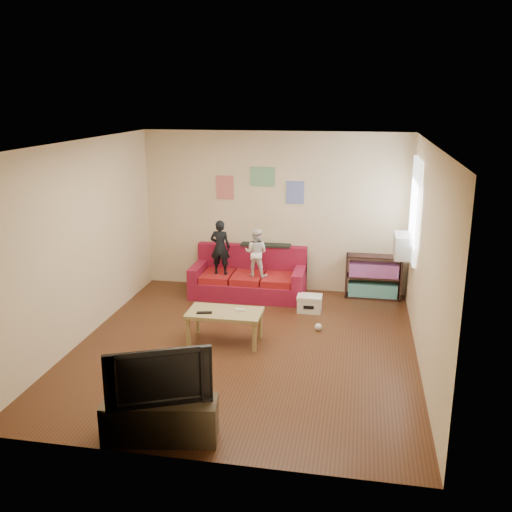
% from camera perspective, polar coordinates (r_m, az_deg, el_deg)
% --- Properties ---
extents(room_shell, '(4.52, 5.02, 2.72)m').
position_cam_1_polar(room_shell, '(7.29, -1.14, 0.58)').
color(room_shell, '#4F2A16').
rests_on(room_shell, ground).
extents(sofa, '(1.88, 0.87, 0.83)m').
position_cam_1_polar(sofa, '(9.60, -0.68, -2.31)').
color(sofa, maroon).
rests_on(sofa, ground).
extents(child_a, '(0.34, 0.23, 0.91)m').
position_cam_1_polar(child_a, '(9.38, -3.60, 0.87)').
color(child_a, black).
rests_on(child_a, sofa).
extents(child_b, '(0.42, 0.35, 0.79)m').
position_cam_1_polar(child_b, '(9.27, 0.01, 0.35)').
color(child_b, white).
rests_on(child_b, sofa).
extents(coffee_table, '(1.00, 0.55, 0.45)m').
position_cam_1_polar(coffee_table, '(7.75, -3.15, -6.00)').
color(coffee_table, tan).
rests_on(coffee_table, ground).
extents(remote, '(0.21, 0.10, 0.02)m').
position_cam_1_polar(remote, '(7.68, -5.19, -5.66)').
color(remote, black).
rests_on(remote, coffee_table).
extents(game_controller, '(0.14, 0.04, 0.03)m').
position_cam_1_polar(game_controller, '(7.73, -1.63, -5.43)').
color(game_controller, white).
rests_on(game_controller, coffee_table).
extents(bookshelf, '(0.91, 0.27, 0.73)m').
position_cam_1_polar(bookshelf, '(9.65, 11.63, -2.26)').
color(bookshelf, black).
rests_on(bookshelf, ground).
extents(window, '(0.04, 1.08, 1.48)m').
position_cam_1_polar(window, '(8.73, 15.59, 4.50)').
color(window, white).
rests_on(window, room_shell).
extents(ac_unit, '(0.28, 0.55, 0.35)m').
position_cam_1_polar(ac_unit, '(8.84, 14.55, 0.99)').
color(ac_unit, '#B7B2A3').
rests_on(ac_unit, window).
extents(artwork_left, '(0.30, 0.01, 0.40)m').
position_cam_1_polar(artwork_left, '(9.76, -3.13, 6.87)').
color(artwork_left, '#D87266').
rests_on(artwork_left, room_shell).
extents(artwork_center, '(0.42, 0.01, 0.32)m').
position_cam_1_polar(artwork_center, '(9.60, 0.66, 7.95)').
color(artwork_center, '#72B27F').
rests_on(artwork_center, room_shell).
extents(artwork_right, '(0.30, 0.01, 0.38)m').
position_cam_1_polar(artwork_right, '(9.56, 3.93, 6.36)').
color(artwork_right, '#727FCC').
rests_on(artwork_right, room_shell).
extents(file_box, '(0.38, 0.29, 0.26)m').
position_cam_1_polar(file_box, '(8.95, 5.37, -4.74)').
color(file_box, white).
rests_on(file_box, ground).
extents(tv_stand, '(1.16, 0.55, 0.42)m').
position_cam_1_polar(tv_stand, '(5.86, -9.54, -15.87)').
color(tv_stand, '#423726').
rests_on(tv_stand, ground).
extents(television, '(0.98, 0.53, 0.58)m').
position_cam_1_polar(television, '(5.62, -9.77, -11.52)').
color(television, black).
rests_on(television, tv_stand).
extents(tissue, '(0.11, 0.11, 0.11)m').
position_cam_1_polar(tissue, '(8.29, 6.25, -7.07)').
color(tissue, silver).
rests_on(tissue, ground).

